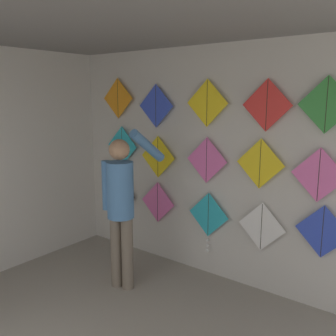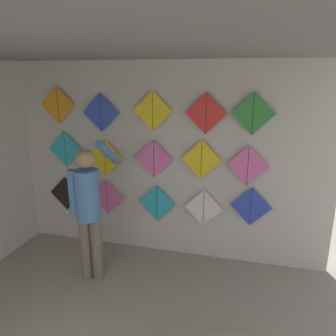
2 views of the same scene
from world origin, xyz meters
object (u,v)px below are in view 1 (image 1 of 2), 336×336
Objects in this scene: kite_9 at (319,175)px; kite_5 at (122,146)px; kite_0 at (121,196)px; kite_13 at (267,105)px; kite_1 at (158,202)px; kite_11 at (156,106)px; kite_6 at (158,157)px; kite_7 at (207,160)px; kite_10 at (118,98)px; kite_12 at (207,103)px; kite_3 at (261,227)px; kite_8 at (260,164)px; kite_2 at (208,218)px; shopkeeper at (121,200)px; kite_14 at (327,105)px; kite_4 at (323,232)px.

kite_5 is at bearing 180.00° from kite_9.
kite_0 is 1.25× the size of kite_13.
kite_1 is 1.28m from kite_11.
kite_7 reaches higher than kite_6.
kite_13 is (-0.58, 0.00, 0.67)m from kite_9.
kite_10 is 1.00× the size of kite_12.
kite_10 is (-2.20, 0.00, 1.39)m from kite_3.
kite_5 is 1.41m from kite_7.
kite_13 is at bearing 0.00° from kite_12.
kite_0 is 2.26m from kite_8.
kite_11 is (-0.82, 0.00, 1.34)m from kite_2.
kite_5 is at bearing 180.00° from kite_11.
kite_1 is at bearing 180.00° from kite_8.
kite_0 is 0.96m from kite_6.
shopkeeper is 2.45× the size of kite_2.
kite_12 reaches higher than kite_8.
kite_14 is (0.60, 0.00, 0.01)m from kite_13.
kite_5 is at bearing 180.00° from kite_13.
kite_12 is (-0.01, 0.00, 0.67)m from kite_7.
kite_2 is 1.04m from kite_6.
kite_14 reaches higher than kite_0.
kite_14 is (2.10, 0.00, 0.05)m from kite_11.
kite_10 is (-0.00, 0.00, 1.40)m from kite_0.
kite_5 is 2.79m from kite_14.
kite_6 reaches higher than kite_3.
kite_14 reaches higher than kite_6.
shopkeeper is 3.37× the size of kite_1.
kite_10 is (-1.51, 0.00, 1.43)m from kite_2.
kite_7 reaches higher than kite_3.
kite_7 is at bearing 180.00° from kite_8.
kite_0 is 0.91× the size of kite_2.
kite_6 reaches higher than kite_4.
kite_11 is (-2.16, 0.00, 1.21)m from kite_4.
kite_10 is (-0.71, 0.00, 1.38)m from kite_1.
shopkeeper is 3.37× the size of kite_10.
kite_12 is (-0.74, 0.00, 1.35)m from kite_3.
kite_10 reaches higher than kite_12.
shopkeeper is 3.37× the size of kite_4.
kite_13 is at bearing 0.00° from kite_10.
kite_14 is at bearing 0.00° from kite_8.
kite_1 is 2.47m from kite_14.
kite_1 is at bearing 180.00° from kite_4.
kite_6 is 0.66m from kite_11.
kite_14 reaches higher than kite_13.
kite_6 is (-0.16, 0.85, 0.37)m from shopkeeper.
kite_10 is at bearing 180.00° from kite_12.
kite_10 is 0.69m from kite_11.
kite_2 is at bearing -179.96° from kite_4.
kite_9 is (1.26, 0.00, 0.70)m from kite_2.
shopkeeper is at bearing -124.37° from kite_12.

